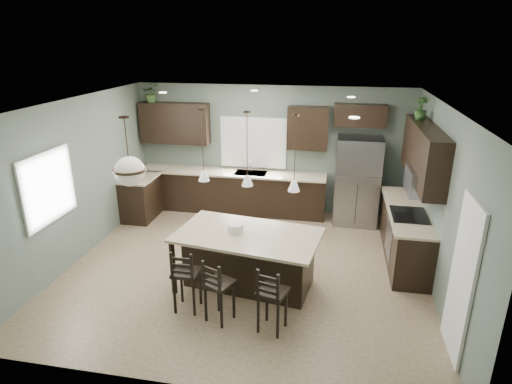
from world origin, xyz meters
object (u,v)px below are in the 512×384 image
object	(u,v)px
plant_back_left	(152,93)
refrigerator	(357,181)
bar_stool_center	(219,290)
bar_stool_right	(272,298)
serving_dish	(235,228)
kitchen_island	(248,261)
bar_stool_left	(187,279)

from	to	relation	value
plant_back_left	refrigerator	bearing A→B (deg)	-2.85
refrigerator	bar_stool_center	distance (m)	4.30
bar_stool_right	bar_stool_center	bearing A→B (deg)	-171.12
refrigerator	plant_back_left	distance (m)	4.82
serving_dish	refrigerator	bearing A→B (deg)	56.23
bar_stool_right	plant_back_left	size ratio (longest dim) A/B	2.39
refrigerator	kitchen_island	world-z (taller)	refrigerator
bar_stool_center	bar_stool_left	bearing A→B (deg)	-173.65
refrigerator	plant_back_left	bearing A→B (deg)	177.15
bar_stool_right	bar_stool_left	bearing A→B (deg)	-175.88
bar_stool_center	bar_stool_right	bearing A→B (deg)	17.60
bar_stool_left	plant_back_left	xyz separation A→B (m)	(-2.05, 3.88, 2.11)
kitchen_island	bar_stool_right	world-z (taller)	bar_stool_right
kitchen_island	refrigerator	bearing A→B (deg)	67.89
refrigerator	bar_stool_center	xyz separation A→B (m)	(-1.94, -3.82, -0.44)
serving_dish	bar_stool_right	size ratio (longest dim) A/B	0.25
refrigerator	bar_stool_left	bearing A→B (deg)	-124.01
bar_stool_center	plant_back_left	distance (m)	5.24
bar_stool_left	bar_stool_center	xyz separation A→B (m)	(0.53, -0.16, -0.02)
refrigerator	bar_stool_right	xyz separation A→B (m)	(-1.19, -3.89, -0.44)
bar_stool_center	bar_stool_right	size ratio (longest dim) A/B	0.99
refrigerator	serving_dish	world-z (taller)	refrigerator
serving_dish	bar_stool_center	distance (m)	1.07
serving_dish	bar_stool_right	world-z (taller)	serving_dish
serving_dish	plant_back_left	bearing A→B (deg)	129.84
serving_dish	bar_stool_right	xyz separation A→B (m)	(0.73, -1.02, -0.51)
kitchen_island	bar_stool_right	size ratio (longest dim) A/B	2.23
refrigerator	bar_stool_right	bearing A→B (deg)	-106.97
bar_stool_left	plant_back_left	bearing A→B (deg)	118.02
bar_stool_left	plant_back_left	world-z (taller)	plant_back_left
bar_stool_center	plant_back_left	xyz separation A→B (m)	(-2.57, 4.04, 2.12)
kitchen_island	bar_stool_center	size ratio (longest dim) A/B	2.26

